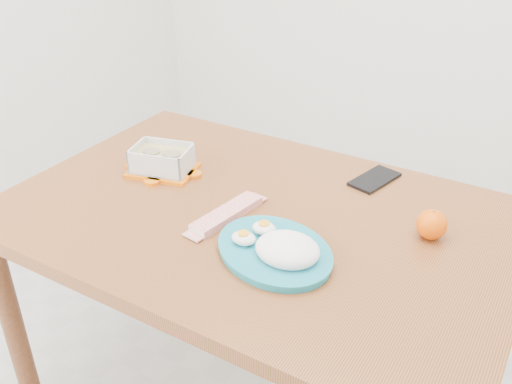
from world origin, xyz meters
The scene contains 6 objects.
dining_table centered at (-0.15, -0.14, 0.66)m, with size 1.35×0.93×0.75m.
food_container centered at (-0.50, -0.07, 0.79)m, with size 0.21×0.18×0.08m.
orange_fruit centered at (0.27, -0.04, 0.79)m, with size 0.07×0.07×0.07m, color #EB5A04.
rice_plate centered at (-0.01, -0.28, 0.78)m, with size 0.40×0.40×0.08m.
candy_bar centered at (-0.20, -0.19, 0.76)m, with size 0.22×0.05×0.02m, color red.
smartphone centered at (0.07, 0.17, 0.75)m, with size 0.08×0.16×0.01m, color black.
Camera 1 is at (0.44, -1.24, 1.53)m, focal length 40.00 mm.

